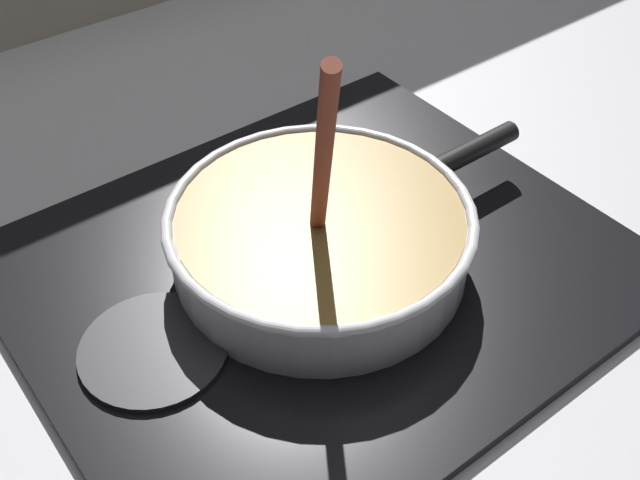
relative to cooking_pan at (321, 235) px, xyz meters
The scene contains 5 objects.
ground 0.18m from the cooking_pan, 79.35° to the right, with size 2.40×1.60×0.04m, color #B7B7BC.
hob_plate 0.04m from the cooking_pan, behind, with size 0.56×0.48×0.01m, color black.
burner_ring 0.03m from the cooking_pan, behind, with size 0.19×0.19×0.01m, color #592D0C.
spare_burner 0.18m from the cooking_pan, behind, with size 0.13×0.13×0.01m, color #262628.
cooking_pan is the anchor object (origin of this frame).
Camera 1 is at (-0.36, -0.26, 0.53)m, focal length 43.36 mm.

